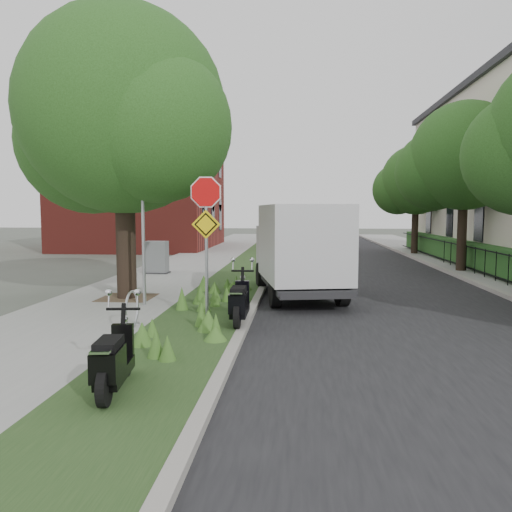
% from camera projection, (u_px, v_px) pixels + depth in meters
% --- Properties ---
extents(ground, '(120.00, 120.00, 0.00)m').
position_uv_depth(ground, '(268.00, 329.00, 10.38)').
color(ground, '#4C5147').
rests_on(ground, ground).
extents(sidewalk_near, '(3.50, 60.00, 0.12)m').
position_uv_depth(sidewalk_near, '(181.00, 269.00, 20.66)').
color(sidewalk_near, gray).
rests_on(sidewalk_near, ground).
extents(verge, '(2.00, 60.00, 0.12)m').
position_uv_depth(verge, '(247.00, 270.00, 20.43)').
color(verge, '#25421C').
rests_on(verge, ground).
extents(kerb_near, '(0.20, 60.00, 0.13)m').
position_uv_depth(kerb_near, '(271.00, 270.00, 20.34)').
color(kerb_near, '#9E9991').
rests_on(kerb_near, ground).
extents(road, '(7.00, 60.00, 0.01)m').
position_uv_depth(road, '(358.00, 272.00, 20.05)').
color(road, black).
rests_on(road, ground).
extents(kerb_far, '(0.20, 60.00, 0.13)m').
position_uv_depth(kerb_far, '(447.00, 272.00, 19.74)').
color(kerb_far, '#9E9991').
rests_on(kerb_far, ground).
extents(footpath_far, '(3.20, 60.00, 0.12)m').
position_uv_depth(footpath_far, '(492.00, 272.00, 19.60)').
color(footpath_far, gray).
rests_on(footpath_far, ground).
extents(street_tree_main, '(6.21, 5.54, 7.66)m').
position_uv_depth(street_tree_main, '(121.00, 122.00, 13.14)').
color(street_tree_main, black).
rests_on(street_tree_main, ground).
extents(bare_post, '(0.08, 0.08, 4.00)m').
position_uv_depth(bare_post, '(143.00, 225.00, 12.25)').
color(bare_post, '#A5A8AD').
rests_on(bare_post, ground).
extents(bike_hoop, '(0.06, 0.78, 0.77)m').
position_uv_depth(bike_hoop, '(132.00, 309.00, 9.98)').
color(bike_hoop, '#A5A8AD').
rests_on(bike_hoop, ground).
extents(sign_assembly, '(0.94, 0.08, 3.22)m').
position_uv_depth(sign_assembly, '(206.00, 217.00, 10.87)').
color(sign_assembly, '#A5A8AD').
rests_on(sign_assembly, ground).
extents(fence_far, '(0.04, 24.00, 1.00)m').
position_uv_depth(fence_far, '(466.00, 257.00, 19.63)').
color(fence_far, black).
rests_on(fence_far, ground).
extents(hedge_far, '(1.00, 24.00, 1.10)m').
position_uv_depth(hedge_far, '(485.00, 257.00, 19.57)').
color(hedge_far, '#1B4E1E').
rests_on(hedge_far, footpath_far).
extents(brick_building, '(9.40, 10.40, 8.30)m').
position_uv_depth(brick_building, '(144.00, 184.00, 32.65)').
color(brick_building, maroon).
rests_on(brick_building, ground).
extents(far_tree_b, '(4.83, 4.31, 6.56)m').
position_uv_depth(far_tree_b, '(462.00, 162.00, 19.36)').
color(far_tree_b, black).
rests_on(far_tree_b, ground).
extents(far_tree_c, '(4.37, 3.89, 5.93)m').
position_uv_depth(far_tree_c, '(415.00, 184.00, 27.33)').
color(far_tree_c, black).
rests_on(far_tree_c, ground).
extents(scooter_near, '(0.45, 1.59, 0.76)m').
position_uv_depth(scooter_near, '(112.00, 367.00, 6.35)').
color(scooter_near, black).
rests_on(scooter_near, ground).
extents(scooter_far, '(0.35, 1.67, 0.80)m').
position_uv_depth(scooter_far, '(239.00, 306.00, 10.32)').
color(scooter_far, black).
rests_on(scooter_far, ground).
extents(box_truck, '(2.82, 5.22, 2.24)m').
position_uv_depth(box_truck, '(299.00, 247.00, 14.00)').
color(box_truck, '#262628').
rests_on(box_truck, ground).
extents(utility_cabinet, '(0.94, 0.65, 1.21)m').
position_uv_depth(utility_cabinet, '(157.00, 258.00, 18.76)').
color(utility_cabinet, '#262628').
rests_on(utility_cabinet, ground).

